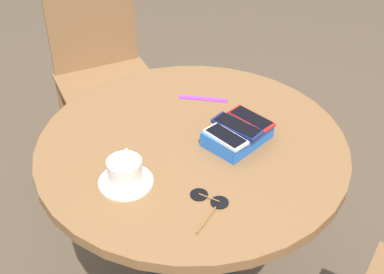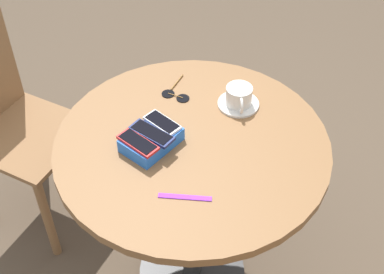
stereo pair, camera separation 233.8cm
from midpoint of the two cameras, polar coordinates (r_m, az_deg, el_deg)
The scene contains 10 objects.
round_table at distance 1.16m, azimuth -3.15°, elevation -53.29°, with size 0.85×0.85×0.73m.
phone_box at distance 1.00m, azimuth 8.08°, elevation -52.69°, with size 0.20×0.17×0.04m.
phone_red at distance 0.98m, azimuth 11.45°, elevation -50.23°, with size 0.09×0.14×0.01m.
phone_navy at distance 0.97m, azimuth 8.13°, elevation -52.69°, with size 0.10×0.15×0.01m.
phone_white at distance 0.97m, azimuth 5.26°, elevation -55.55°, with size 0.08×0.13×0.01m.
saucer at distance 1.05m, azimuth -23.09°, elevation -60.57°, with size 0.14×0.14×0.01m, color silver.
coffee_cup at distance 1.01m, azimuth -24.00°, elevation -60.62°, with size 0.09×0.11×0.06m.
lanyard_strap at distance 1.04m, azimuth -0.30°, elevation -41.19°, with size 0.15×0.02×0.00m, color purple.
sunglasses at distance 1.04m, azimuth 0.30°, elevation -66.05°, with size 0.12×0.13×0.01m.
chair_far_side at distance 1.56m, azimuth -15.97°, elevation -21.39°, with size 0.42×0.42×0.86m.
Camera 1 is at (0.56, 1.01, 1.62)m, focal length 50.00 mm.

